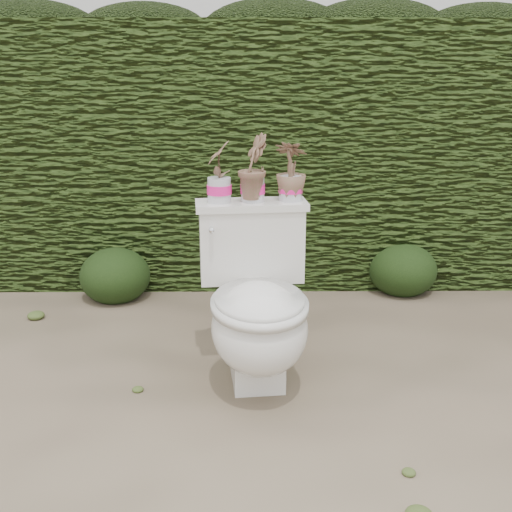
{
  "coord_description": "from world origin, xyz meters",
  "views": [
    {
      "loc": [
        -0.07,
        -2.63,
        1.4
      ],
      "look_at": [
        -0.05,
        0.09,
        0.55
      ],
      "focal_mm": 45.0,
      "sensor_mm": 36.0,
      "label": 1
    }
  ],
  "objects_px": {
    "toilet": "(257,309)",
    "potted_plant_left": "(219,173)",
    "potted_plant_right": "(291,173)",
    "potted_plant_center": "(253,170)"
  },
  "relations": [
    {
      "from": "toilet",
      "to": "potted_plant_left",
      "type": "relative_size",
      "value": 2.99
    },
    {
      "from": "potted_plant_center",
      "to": "toilet",
      "type": "bearing_deg",
      "value": -165.21
    },
    {
      "from": "toilet",
      "to": "potted_plant_right",
      "type": "distance_m",
      "value": 0.62
    },
    {
      "from": "potted_plant_center",
      "to": "potted_plant_left",
      "type": "bearing_deg",
      "value": 106.4
    },
    {
      "from": "toilet",
      "to": "potted_plant_left",
      "type": "bearing_deg",
      "value": 120.73
    },
    {
      "from": "potted_plant_left",
      "to": "toilet",
      "type": "bearing_deg",
      "value": 38.85
    },
    {
      "from": "potted_plant_left",
      "to": "potted_plant_right",
      "type": "height_order",
      "value": "potted_plant_left"
    },
    {
      "from": "toilet",
      "to": "potted_plant_right",
      "type": "xyz_separation_m",
      "value": [
        0.15,
        0.26,
        0.55
      ]
    },
    {
      "from": "potted_plant_left",
      "to": "potted_plant_center",
      "type": "bearing_deg",
      "value": 98.12
    },
    {
      "from": "potted_plant_right",
      "to": "potted_plant_left",
      "type": "bearing_deg",
      "value": 23.64
    }
  ]
}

